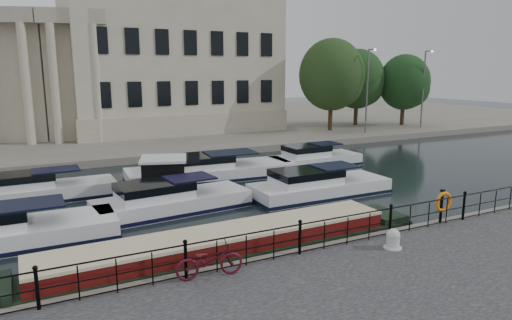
{
  "coord_description": "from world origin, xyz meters",
  "views": [
    {
      "loc": [
        -7.88,
        -14.52,
        6.69
      ],
      "look_at": [
        0.5,
        2.0,
        3.0
      ],
      "focal_mm": 32.0,
      "sensor_mm": 36.0,
      "label": 1
    }
  ],
  "objects_px": {
    "bicycle": "(209,260)",
    "narrowboat": "(224,253)",
    "mooring_bollard": "(393,239)",
    "life_ring_post": "(443,202)",
    "harbour_hut": "(164,179)"
  },
  "relations": [
    {
      "from": "mooring_bollard",
      "to": "life_ring_post",
      "type": "relative_size",
      "value": 0.51
    },
    {
      "from": "harbour_hut",
      "to": "mooring_bollard",
      "type": "bearing_deg",
      "value": -50.5
    },
    {
      "from": "harbour_hut",
      "to": "narrowboat",
      "type": "bearing_deg",
      "value": -75.11
    },
    {
      "from": "bicycle",
      "to": "harbour_hut",
      "type": "height_order",
      "value": "harbour_hut"
    },
    {
      "from": "mooring_bollard",
      "to": "life_ring_post",
      "type": "height_order",
      "value": "life_ring_post"
    },
    {
      "from": "bicycle",
      "to": "mooring_bollard",
      "type": "height_order",
      "value": "bicycle"
    },
    {
      "from": "mooring_bollard",
      "to": "narrowboat",
      "type": "bearing_deg",
      "value": 153.31
    },
    {
      "from": "bicycle",
      "to": "harbour_hut",
      "type": "bearing_deg",
      "value": -2.44
    },
    {
      "from": "bicycle",
      "to": "narrowboat",
      "type": "distance_m",
      "value": 2.37
    },
    {
      "from": "mooring_bollard",
      "to": "narrowboat",
      "type": "height_order",
      "value": "mooring_bollard"
    },
    {
      "from": "bicycle",
      "to": "life_ring_post",
      "type": "xyz_separation_m",
      "value": [
        10.2,
        0.34,
        0.33
      ]
    },
    {
      "from": "bicycle",
      "to": "mooring_bollard",
      "type": "xyz_separation_m",
      "value": [
        6.53,
        -0.77,
        -0.2
      ]
    },
    {
      "from": "mooring_bollard",
      "to": "life_ring_post",
      "type": "distance_m",
      "value": 3.88
    },
    {
      "from": "narrowboat",
      "to": "life_ring_post",
      "type": "bearing_deg",
      "value": -10.71
    },
    {
      "from": "mooring_bollard",
      "to": "harbour_hut",
      "type": "bearing_deg",
      "value": 111.5
    }
  ]
}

